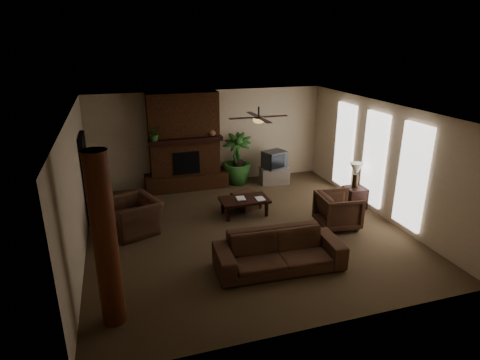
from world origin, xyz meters
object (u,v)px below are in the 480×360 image
object	(u,v)px
side_table_left	(103,207)
lamp_left	(99,180)
armchair_left	(133,210)
coffee_table	(244,201)
floor_plant	(237,170)
armchair_right	(338,209)
floor_vase	(238,169)
lamp_right	(356,171)
log_column	(105,242)
ottoman	(246,200)
sofa	(279,245)
tv_stand	(274,175)
side_table_right	(355,198)

from	to	relation	value
side_table_left	lamp_left	size ratio (longest dim) A/B	0.85
armchair_left	coffee_table	size ratio (longest dim) A/B	0.99
armchair_left	floor_plant	bearing A→B (deg)	105.54
armchair_right	floor_vase	world-z (taller)	armchair_right
armchair_right	lamp_right	world-z (taller)	lamp_right
lamp_right	log_column	bearing A→B (deg)	-154.87
ottoman	side_table_left	world-z (taller)	side_table_left
ottoman	floor_vase	distance (m)	1.95
armchair_right	floor_vase	bearing A→B (deg)	25.40
coffee_table	floor_vase	size ratio (longest dim) A/B	1.56
armchair_left	side_table_left	distance (m)	1.23
ottoman	floor_vase	world-z (taller)	floor_vase
armchair_right	side_table_left	bearing A→B (deg)	72.53
sofa	ottoman	xyz separation A→B (m)	(0.31, 2.97, -0.28)
tv_stand	lamp_right	world-z (taller)	lamp_right
side_table_left	side_table_right	world-z (taller)	same
log_column	floor_vase	size ratio (longest dim) A/B	3.64
armchair_left	floor_vase	bearing A→B (deg)	105.41
floor_vase	ottoman	bearing A→B (deg)	-100.46
floor_vase	lamp_right	xyz separation A→B (m)	(2.36, -2.69, 0.57)
coffee_table	floor_plant	distance (m)	2.36
floor_vase	side_table_left	xyz separation A→B (m)	(-3.94, -1.43, -0.16)
armchair_left	tv_stand	size ratio (longest dim) A/B	1.39
floor_plant	armchair_left	bearing A→B (deg)	-143.28
log_column	lamp_right	distance (m)	6.75
floor_plant	lamp_right	bearing A→B (deg)	-48.03
armchair_left	ottoman	world-z (taller)	armchair_left
tv_stand	side_table_right	bearing A→B (deg)	-55.04
floor_plant	floor_vase	bearing A→B (deg)	25.38
armchair_left	coffee_table	bearing A→B (deg)	70.76
ottoman	armchair_right	bearing A→B (deg)	-45.49
sofa	tv_stand	bearing A→B (deg)	71.98
lamp_left	side_table_left	bearing A→B (deg)	90.00
armchair_left	ottoman	distance (m)	2.96
armchair_left	armchair_right	distance (m)	4.75
lamp_left	armchair_right	bearing A→B (deg)	-22.42
armchair_left	lamp_left	bearing A→B (deg)	-165.62
log_column	side_table_right	world-z (taller)	log_column
side_table_right	floor_plant	bearing A→B (deg)	131.44
log_column	floor_vase	world-z (taller)	log_column
log_column	armchair_left	bearing A→B (deg)	81.07
ottoman	tv_stand	bearing A→B (deg)	47.58
tv_stand	log_column	bearing A→B (deg)	-126.86
armchair_left	tv_stand	world-z (taller)	armchair_left
armchair_right	log_column	bearing A→B (deg)	115.88
log_column	coffee_table	distance (m)	4.66
armchair_right	floor_plant	distance (m)	3.86
side_table_left	log_column	bearing A→B (deg)	-87.22
coffee_table	tv_stand	distance (m)	2.52
ottoman	floor_plant	size ratio (longest dim) A/B	0.39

